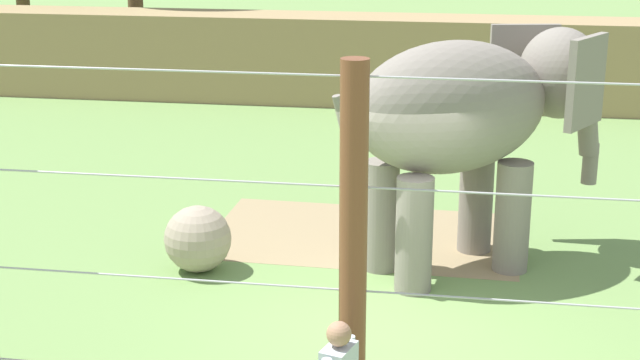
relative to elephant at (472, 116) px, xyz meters
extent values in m
plane|color=#6B8E4C|center=(-0.93, -2.32, -2.23)|extent=(120.00, 120.00, 0.00)
cube|color=#937F5B|center=(-1.60, 0.99, -2.22)|extent=(4.86, 3.04, 0.01)
cube|color=#997F56|center=(-0.93, 10.94, -1.12)|extent=(36.00, 1.80, 2.21)
cylinder|color=gray|center=(0.12, 0.63, -1.42)|extent=(0.50, 0.50, 1.60)
cylinder|color=gray|center=(0.64, -0.08, -1.42)|extent=(0.50, 0.50, 1.60)
cylinder|color=gray|center=(-1.20, -0.33, -1.42)|extent=(0.50, 0.50, 1.60)
cylinder|color=gray|center=(-0.69, -1.04, -1.42)|extent=(0.50, 0.50, 1.60)
ellipsoid|color=gray|center=(-0.28, -0.20, 0.15)|extent=(3.35, 3.04, 1.83)
ellipsoid|color=gray|center=(1.23, 0.89, 0.47)|extent=(1.65, 1.68, 1.32)
cube|color=gray|center=(0.73, 1.38, 0.47)|extent=(1.03, 0.31, 1.26)
cube|color=gray|center=(1.54, 0.26, 0.47)|extent=(0.60, 0.95, 1.26)
cylinder|color=gray|center=(1.63, 1.18, 0.00)|extent=(0.67, 0.62, 0.72)
cylinder|color=gray|center=(1.74, 1.26, -0.50)|extent=(0.50, 0.48, 0.67)
cylinder|color=gray|center=(1.81, 1.31, -0.97)|extent=(0.33, 0.33, 0.63)
cylinder|color=gray|center=(-1.63, -1.18, 0.04)|extent=(0.35, 0.30, 0.91)
sphere|color=gray|center=(-3.76, -0.83, -1.75)|extent=(0.96, 0.96, 0.96)
cylinder|color=brown|center=(-1.01, -5.04, -0.31)|extent=(0.26, 0.26, 3.84)
cylinder|color=#B7B7BC|center=(-0.93, -5.04, -0.54)|extent=(8.61, 0.02, 0.02)
cylinder|color=#B7B7BC|center=(-0.93, -5.04, 0.46)|extent=(8.61, 0.02, 0.02)
cylinder|color=#B7B7BC|center=(-0.93, -5.04, 1.46)|extent=(8.61, 0.02, 0.02)
sphere|color=#A87A5B|center=(-1.04, -5.69, -0.67)|extent=(0.22, 0.22, 0.22)
camera|label=1|loc=(0.00, -13.03, 2.96)|focal=53.24mm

